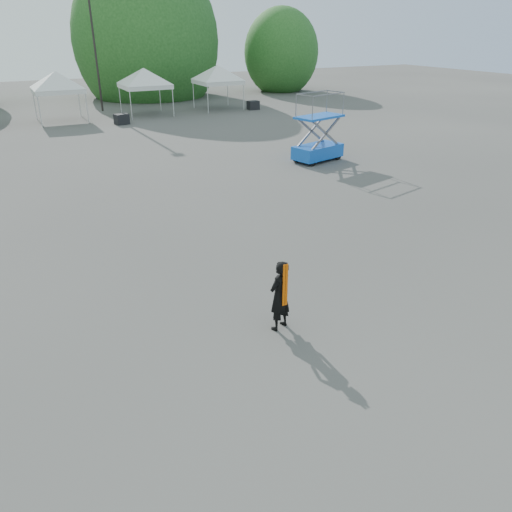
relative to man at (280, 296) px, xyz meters
name	(u,v)px	position (x,y,z in m)	size (l,w,h in m)	color
ground	(259,303)	(0.10, 1.16, -0.82)	(120.00, 120.00, 0.00)	#474442
light_pole_east	(93,34)	(3.10, 33.16, 4.70)	(0.60, 0.25, 9.80)	black
tree_mid_e	(146,41)	(9.10, 40.16, 4.02)	(5.12, 5.12, 7.79)	#382314
tree_far_e	(281,53)	(22.10, 38.16, 2.81)	(3.84, 3.84, 5.84)	#382314
tent_e	(56,75)	(-0.36, 29.80, 2.24)	(4.56, 4.56, 3.88)	silver
tent_f	(144,72)	(5.66, 29.64, 2.24)	(4.68, 4.68, 3.88)	silver
tent_g	(217,69)	(11.57, 29.87, 2.24)	(4.57, 4.57, 3.88)	silver
man	(280,296)	(0.00, 0.00, 0.00)	(0.70, 0.58, 1.63)	black
scissor_lift	(319,127)	(9.19, 12.20, 0.82)	(2.74, 1.84, 3.24)	#0E4CB8
crate_mid	(122,119)	(3.05, 26.71, -0.48)	(0.88, 0.68, 0.68)	black
crate_east	(253,105)	(13.94, 28.40, -0.49)	(0.86, 0.67, 0.67)	black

